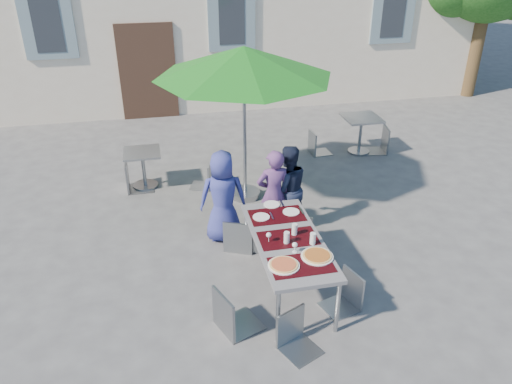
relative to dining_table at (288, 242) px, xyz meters
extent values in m
plane|color=#49494C|center=(0.53, -0.53, -0.70)|extent=(90.00, 90.00, 0.00)
cube|color=#3A261C|center=(-1.47, 6.94, 0.40)|extent=(1.30, 0.06, 2.20)
cube|color=gray|center=(-3.47, 6.94, 1.50)|extent=(1.10, 0.06, 1.40)
cube|color=#262B33|center=(-3.47, 6.92, 1.50)|extent=(0.60, 0.04, 1.10)
cube|color=gray|center=(0.53, 6.94, 1.50)|extent=(1.10, 0.06, 1.40)
cube|color=#262B33|center=(0.53, 6.92, 1.50)|extent=(0.60, 0.04, 1.10)
cube|color=gray|center=(4.53, 6.94, 1.50)|extent=(1.10, 0.06, 1.40)
cube|color=#262B33|center=(4.53, 6.92, 1.50)|extent=(0.60, 0.04, 1.10)
cylinder|color=#4F3A21|center=(7.03, 6.97, 0.70)|extent=(0.36, 0.36, 2.80)
cube|color=#4F4E54|center=(0.00, 0.00, 0.03)|extent=(0.80, 1.85, 0.05)
cylinder|color=#8F949A|center=(-0.34, -0.86, -0.35)|extent=(0.05, 0.05, 0.70)
cylinder|color=#8F949A|center=(0.34, -0.86, -0.35)|extent=(0.05, 0.05, 0.70)
cylinder|color=#8F949A|center=(-0.34, 0.86, -0.35)|extent=(0.05, 0.05, 0.70)
cylinder|color=#8F949A|center=(0.34, 0.86, -0.35)|extent=(0.05, 0.05, 0.70)
cube|color=black|center=(0.00, -0.55, 0.06)|extent=(0.70, 0.42, 0.01)
cube|color=black|center=(0.00, 0.00, 0.06)|extent=(0.70, 0.42, 0.01)
cube|color=black|center=(0.00, 0.55, 0.06)|extent=(0.70, 0.42, 0.01)
cylinder|color=white|center=(-0.20, -0.53, 0.07)|extent=(0.36, 0.36, 0.01)
cylinder|color=tan|center=(-0.20, -0.53, 0.08)|extent=(0.32, 0.32, 0.01)
cylinder|color=#A83510|center=(-0.20, -0.53, 0.09)|extent=(0.28, 0.28, 0.01)
cylinder|color=white|center=(0.22, -0.44, 0.07)|extent=(0.37, 0.37, 0.01)
cylinder|color=tan|center=(0.22, -0.44, 0.08)|extent=(0.33, 0.33, 0.01)
cylinder|color=maroon|center=(0.22, -0.44, 0.09)|extent=(0.29, 0.29, 0.01)
cylinder|color=silver|center=(-0.05, -0.09, 0.13)|extent=(0.07, 0.07, 0.15)
cylinder|color=silver|center=(0.10, 0.06, 0.13)|extent=(0.07, 0.07, 0.15)
cylinder|color=silver|center=(0.25, -0.18, 0.13)|extent=(0.07, 0.07, 0.15)
cylinder|color=silver|center=(-0.25, -0.03, 0.06)|extent=(0.06, 0.06, 0.00)
cylinder|color=silver|center=(-0.25, -0.03, 0.09)|extent=(0.01, 0.01, 0.08)
sphere|color=silver|center=(-0.25, -0.03, 0.15)|extent=(0.06, 0.06, 0.06)
cylinder|color=silver|center=(0.00, -0.29, 0.06)|extent=(0.06, 0.06, 0.00)
cylinder|color=silver|center=(0.00, -0.29, 0.09)|extent=(0.01, 0.01, 0.08)
sphere|color=silver|center=(0.00, -0.29, 0.15)|extent=(0.06, 0.06, 0.06)
cylinder|color=white|center=(-0.21, 0.54, 0.06)|extent=(0.22, 0.22, 0.01)
cube|color=#989A9F|center=(-0.07, 0.54, 0.06)|extent=(0.02, 0.18, 0.00)
cylinder|color=white|center=(0.20, 0.59, 0.06)|extent=(0.22, 0.22, 0.01)
cube|color=#989A9F|center=(0.34, 0.59, 0.06)|extent=(0.02, 0.18, 0.00)
cylinder|color=white|center=(0.00, 0.84, 0.06)|extent=(0.22, 0.22, 0.01)
cube|color=#989A9F|center=(0.14, 0.84, 0.06)|extent=(0.02, 0.18, 0.00)
imported|color=#33398D|center=(-0.59, 1.32, -0.01)|extent=(0.72, 0.51, 1.38)
imported|color=#5D3772|center=(0.13, 1.25, -0.01)|extent=(0.50, 0.34, 1.37)
imported|color=#192039|center=(0.38, 1.41, -0.03)|extent=(0.69, 0.44, 1.34)
cube|color=#8E9599|center=(-0.39, 1.06, -0.25)|extent=(0.55, 0.55, 0.03)
cube|color=#8E9599|center=(-0.47, 0.88, -0.01)|extent=(0.39, 0.20, 0.49)
cylinder|color=#8E9599|center=(-0.15, 1.15, -0.48)|extent=(0.02, 0.02, 0.43)
cylinder|color=#8E9599|center=(-0.48, 1.30, -0.48)|extent=(0.02, 0.02, 0.43)
cylinder|color=#8E9599|center=(-0.30, 0.83, -0.48)|extent=(0.02, 0.02, 0.43)
cylinder|color=#8E9599|center=(-0.62, 0.97, -0.48)|extent=(0.02, 0.02, 0.43)
cube|color=gray|center=(-0.03, 0.97, -0.22)|extent=(0.59, 0.59, 0.03)
cube|color=gray|center=(-0.11, 0.78, 0.04)|extent=(0.42, 0.21, 0.53)
cylinder|color=gray|center=(0.22, 1.07, -0.46)|extent=(0.02, 0.02, 0.46)
cylinder|color=gray|center=(-0.12, 1.22, -0.46)|extent=(0.02, 0.02, 0.46)
cylinder|color=gray|center=(0.07, 0.72, -0.46)|extent=(0.02, 0.02, 0.46)
cylinder|color=gray|center=(-0.28, 0.88, -0.46)|extent=(0.02, 0.02, 0.46)
cube|color=gray|center=(0.41, 1.00, -0.20)|extent=(0.58, 0.58, 0.03)
cube|color=gray|center=(0.34, 0.79, 0.07)|extent=(0.45, 0.17, 0.55)
cylinder|color=gray|center=(0.65, 1.13, -0.45)|extent=(0.02, 0.02, 0.48)
cylinder|color=gray|center=(0.28, 1.25, -0.45)|extent=(0.02, 0.02, 0.48)
cylinder|color=gray|center=(0.53, 0.75, -0.45)|extent=(0.02, 0.02, 0.48)
cylinder|color=gray|center=(0.16, 0.87, -0.45)|extent=(0.02, 0.02, 0.48)
cube|color=gray|center=(-0.70, -0.55, -0.22)|extent=(0.58, 0.58, 0.03)
cube|color=gray|center=(-0.90, -0.62, 0.05)|extent=(0.19, 0.43, 0.53)
cylinder|color=gray|center=(-0.46, -0.65, -0.46)|extent=(0.02, 0.02, 0.47)
cylinder|color=gray|center=(-0.60, -0.30, -0.46)|extent=(0.02, 0.02, 0.47)
cylinder|color=gray|center=(-0.81, -0.79, -0.46)|extent=(0.02, 0.02, 0.47)
cylinder|color=gray|center=(-0.95, -0.44, -0.46)|extent=(0.02, 0.02, 0.47)
cube|color=#93989E|center=(0.52, -0.50, -0.28)|extent=(0.48, 0.48, 0.03)
cube|color=#93989E|center=(0.70, -0.45, -0.06)|extent=(0.14, 0.38, 0.46)
cylinder|color=#93989E|center=(0.31, -0.39, -0.49)|extent=(0.02, 0.02, 0.40)
cylinder|color=#93989E|center=(0.41, -0.71, -0.49)|extent=(0.02, 0.02, 0.40)
cylinder|color=#93989E|center=(0.63, -0.30, -0.49)|extent=(0.02, 0.02, 0.40)
cylinder|color=#93989E|center=(0.73, -0.61, -0.49)|extent=(0.02, 0.02, 0.40)
cube|color=gray|center=(-0.14, -1.07, -0.29)|extent=(0.50, 0.50, 0.03)
cube|color=gray|center=(-0.21, -0.91, -0.07)|extent=(0.35, 0.18, 0.45)
cylinder|color=gray|center=(-0.22, -1.29, -0.50)|extent=(0.02, 0.02, 0.39)
cylinder|color=gray|center=(0.08, -1.15, -0.50)|extent=(0.02, 0.02, 0.39)
cylinder|color=gray|center=(-0.35, -0.99, -0.50)|extent=(0.02, 0.02, 0.39)
cylinder|color=gray|center=(-0.06, -0.86, -0.50)|extent=(0.02, 0.02, 0.39)
cylinder|color=#989A9F|center=(-0.04, 2.51, -0.65)|extent=(0.50, 0.50, 0.10)
cylinder|color=#8F949A|center=(-0.04, 2.51, 0.48)|extent=(0.06, 0.06, 2.35)
cone|color=#18701A|center=(-0.04, 2.51, 1.60)|extent=(2.77, 2.77, 0.46)
cylinder|color=#989A9F|center=(-1.70, 3.27, -0.68)|extent=(0.44, 0.44, 0.04)
cylinder|color=#8F949A|center=(-1.70, 3.27, -0.39)|extent=(0.06, 0.06, 0.62)
cube|color=#8F949A|center=(-1.70, 3.27, -0.05)|extent=(0.62, 0.62, 0.04)
cube|color=gray|center=(-1.78, 3.18, -0.23)|extent=(0.43, 0.43, 0.03)
cube|color=gray|center=(-1.99, 3.18, 0.03)|extent=(0.03, 0.43, 0.52)
cylinder|color=gray|center=(-1.60, 3.00, -0.47)|extent=(0.02, 0.02, 0.45)
cylinder|color=gray|center=(-1.60, 3.37, -0.47)|extent=(0.02, 0.02, 0.45)
cylinder|color=gray|center=(-1.97, 3.00, -0.47)|extent=(0.02, 0.02, 0.45)
cylinder|color=gray|center=(-1.97, 3.37, -0.47)|extent=(0.02, 0.02, 0.45)
cube|color=gray|center=(-0.73, 3.05, -0.30)|extent=(0.48, 0.48, 0.03)
cube|color=gray|center=(-0.56, 2.99, -0.08)|extent=(0.16, 0.36, 0.44)
cylinder|color=gray|center=(-0.82, 3.25, -0.50)|extent=(0.02, 0.02, 0.39)
cylinder|color=gray|center=(-0.94, 2.96, -0.50)|extent=(0.02, 0.02, 0.39)
cylinder|color=gray|center=(-0.52, 3.14, -0.50)|extent=(0.02, 0.02, 0.39)
cylinder|color=gray|center=(-0.64, 2.84, -0.50)|extent=(0.02, 0.02, 0.39)
cylinder|color=#989A9F|center=(2.59, 3.89, -0.68)|extent=(0.44, 0.44, 0.04)
cylinder|color=#8F949A|center=(2.59, 3.89, -0.34)|extent=(0.06, 0.06, 0.70)
cube|color=#8F949A|center=(2.59, 3.89, 0.04)|extent=(0.70, 0.70, 0.04)
cube|color=#91989C|center=(1.82, 4.03, -0.28)|extent=(0.41, 0.41, 0.03)
cube|color=#91989C|center=(1.63, 4.01, -0.05)|extent=(0.05, 0.39, 0.46)
cylinder|color=#91989C|center=(1.99, 3.87, -0.49)|extent=(0.02, 0.02, 0.41)
cylinder|color=#91989C|center=(1.97, 4.20, -0.49)|extent=(0.02, 0.02, 0.41)
cylinder|color=#91989C|center=(1.66, 3.85, -0.49)|extent=(0.02, 0.02, 0.41)
cylinder|color=#91989C|center=(1.64, 4.18, -0.49)|extent=(0.02, 0.02, 0.41)
cube|color=gray|center=(2.91, 3.85, -0.22)|extent=(0.51, 0.51, 0.03)
cube|color=gray|center=(3.12, 3.81, 0.04)|extent=(0.11, 0.44, 0.52)
cylinder|color=gray|center=(2.76, 4.07, -0.47)|extent=(0.02, 0.02, 0.46)
cylinder|color=gray|center=(2.69, 3.69, -0.47)|extent=(0.02, 0.02, 0.46)
cylinder|color=gray|center=(3.13, 4.00, -0.47)|extent=(0.02, 0.02, 0.46)
cylinder|color=gray|center=(3.07, 3.63, -0.47)|extent=(0.02, 0.02, 0.46)
camera|label=1|loc=(-1.45, -4.85, 3.37)|focal=35.00mm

